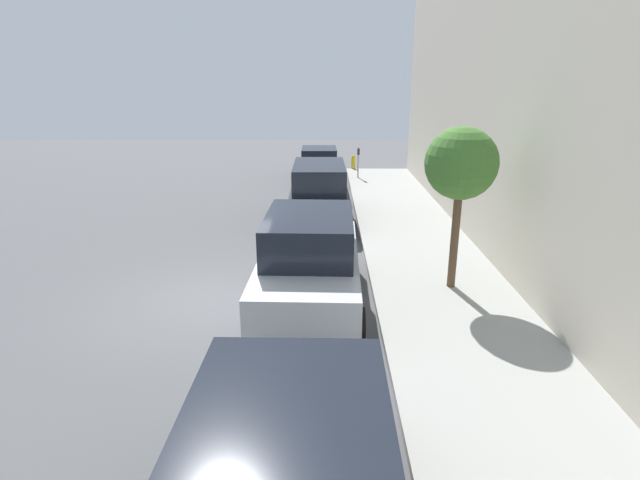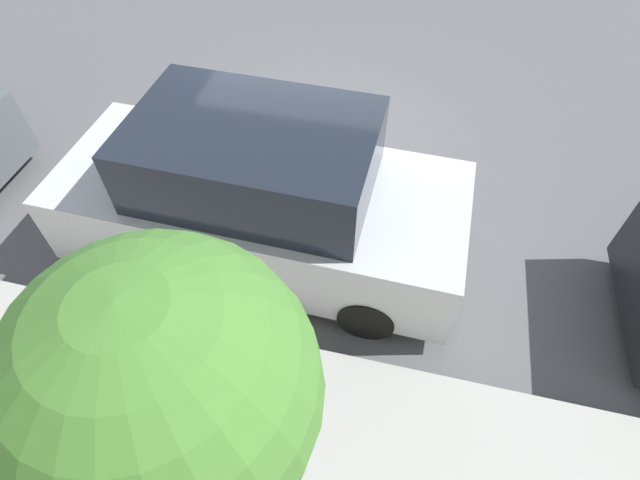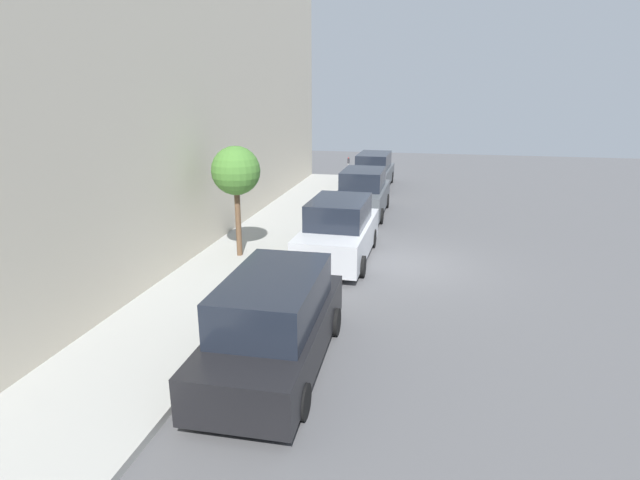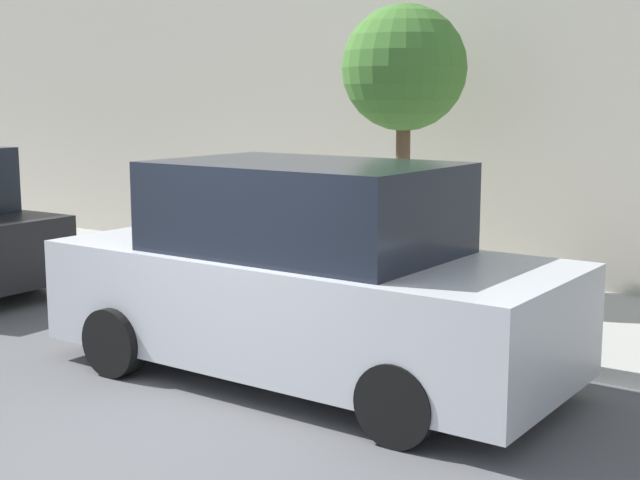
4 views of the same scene
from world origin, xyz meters
TOP-DOWN VIEW (x-y plane):
  - ground_plane at (0.00, 0.00)m, footprint 60.00×60.00m
  - sidewalk at (5.06, 0.00)m, footprint 3.12×32.00m
  - parked_suv_third at (2.14, -0.14)m, footprint 2.08×4.85m
  - street_tree at (5.26, 0.58)m, footprint 1.51×1.51m

SIDE VIEW (x-z plane):
  - ground_plane at x=0.00m, z-range 0.00..0.00m
  - sidewalk at x=5.06m, z-range 0.00..0.15m
  - parked_suv_third at x=2.14m, z-range -0.06..1.92m
  - street_tree at x=5.26m, z-range 1.11..4.61m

